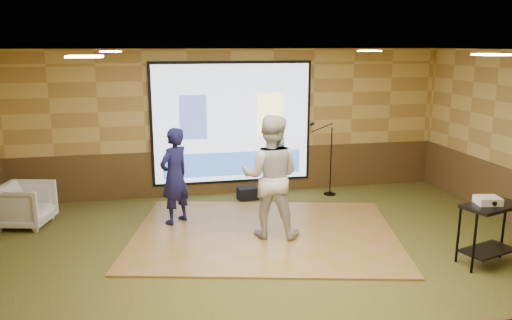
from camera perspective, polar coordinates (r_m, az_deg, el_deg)
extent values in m
plane|color=#2E3819|center=(7.45, 1.67, -11.37)|extent=(9.00, 9.00, 0.00)
cube|color=tan|center=(10.34, -2.79, 4.27)|extent=(9.00, 0.04, 3.00)
cube|color=tan|center=(3.82, 14.34, -11.86)|extent=(9.00, 0.04, 3.00)
cube|color=beige|center=(6.78, 1.84, 12.38)|extent=(9.00, 7.00, 0.04)
cube|color=#4D3619|center=(10.52, -2.71, -1.27)|extent=(9.00, 0.04, 0.95)
cube|color=black|center=(10.29, -2.74, 4.23)|extent=(3.32, 0.03, 2.52)
cube|color=silver|center=(10.26, -2.72, 4.20)|extent=(3.20, 0.02, 2.40)
cube|color=#424E92|center=(10.13, -7.20, 4.86)|extent=(0.55, 0.01, 0.90)
cube|color=#FBF191|center=(10.38, 1.67, 5.15)|extent=(0.55, 0.01, 0.90)
cube|color=#2E5FAD|center=(10.41, -2.65, -0.44)|extent=(2.88, 0.01, 0.50)
cube|color=beige|center=(8.41, -16.28, 11.81)|extent=(0.32, 0.32, 0.02)
cube|color=beige|center=(9.21, 12.83, 12.07)|extent=(0.32, 0.32, 0.02)
cube|color=beige|center=(5.13, -18.97, 11.12)|extent=(0.32, 0.32, 0.02)
cube|color=beige|center=(6.35, 25.38, 10.83)|extent=(0.32, 0.32, 0.02)
cube|color=olive|center=(8.38, 1.00, -8.38)|extent=(4.94, 4.18, 0.03)
imported|color=#151542|center=(8.70, -9.30, -1.82)|extent=(0.73, 0.71, 1.68)
imported|color=beige|center=(7.96, 1.68, -1.91)|extent=(1.16, 1.03, 1.98)
cylinder|color=black|center=(7.51, 23.67, -8.74)|extent=(0.04, 0.04, 0.87)
cylinder|color=black|center=(7.79, 22.13, -7.82)|extent=(0.04, 0.04, 0.87)
cylinder|color=black|center=(8.20, 26.40, -7.19)|extent=(0.04, 0.04, 0.87)
cube|color=black|center=(7.71, 25.43, -4.76)|extent=(0.87, 0.46, 0.05)
cube|color=black|center=(7.93, 24.95, -9.32)|extent=(0.77, 0.41, 0.03)
cube|color=silver|center=(7.67, 24.97, -4.21)|extent=(0.36, 0.31, 0.11)
cylinder|color=black|center=(10.63, 8.42, -3.86)|extent=(0.25, 0.25, 0.02)
cylinder|color=black|center=(10.45, 8.55, -0.15)|extent=(0.02, 0.02, 1.43)
cylinder|color=black|center=(10.24, 7.58, 3.69)|extent=(0.45, 0.02, 0.18)
cylinder|color=black|center=(10.16, 6.43, 4.08)|extent=(0.11, 0.05, 0.08)
imported|color=gray|center=(9.52, -24.85, -4.68)|extent=(1.00, 0.98, 0.75)
cube|color=black|center=(10.15, -0.95, -3.85)|extent=(0.43, 0.32, 0.25)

